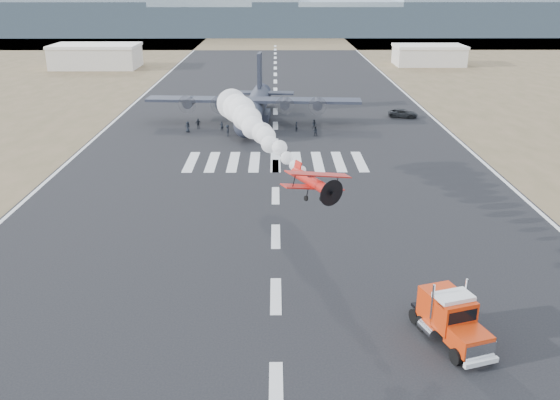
{
  "coord_description": "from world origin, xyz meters",
  "views": [
    {
      "loc": [
        0.01,
        -30.78,
        24.45
      ],
      "look_at": [
        0.43,
        23.78,
        4.0
      ],
      "focal_mm": 38.0,
      "sensor_mm": 36.0,
      "label": 1
    }
  ],
  "objects_px": {
    "aerobatic_biplane": "(313,182)",
    "crew_h": "(315,131)",
    "semi_truck": "(451,317)",
    "crew_c": "(227,130)",
    "hangar_right": "(429,55)",
    "support_vehicle": "(403,113)",
    "crew_a": "(296,126)",
    "crew_b": "(314,124)",
    "crew_e": "(188,127)",
    "crew_g": "(222,126)",
    "hangar_left": "(96,56)",
    "crew_d": "(198,124)",
    "crew_f": "(238,123)",
    "transport_aircraft": "(254,106)"
  },
  "relations": [
    {
      "from": "transport_aircraft",
      "to": "crew_g",
      "type": "height_order",
      "value": "transport_aircraft"
    },
    {
      "from": "crew_d",
      "to": "transport_aircraft",
      "type": "bearing_deg",
      "value": 9.8
    },
    {
      "from": "crew_g",
      "to": "semi_truck",
      "type": "bearing_deg",
      "value": 115.88
    },
    {
      "from": "support_vehicle",
      "to": "crew_h",
      "type": "xyz_separation_m",
      "value": [
        -17.35,
        -13.71,
        0.05
      ]
    },
    {
      "from": "semi_truck",
      "to": "transport_aircraft",
      "type": "relative_size",
      "value": 0.22
    },
    {
      "from": "crew_e",
      "to": "crew_h",
      "type": "bearing_deg",
      "value": -167.2
    },
    {
      "from": "support_vehicle",
      "to": "crew_f",
      "type": "bearing_deg",
      "value": 118.05
    },
    {
      "from": "hangar_right",
      "to": "support_vehicle",
      "type": "height_order",
      "value": "hangar_right"
    },
    {
      "from": "semi_truck",
      "to": "crew_c",
      "type": "relative_size",
      "value": 4.49
    },
    {
      "from": "crew_a",
      "to": "aerobatic_biplane",
      "type": "bearing_deg",
      "value": 14.34
    },
    {
      "from": "crew_a",
      "to": "crew_c",
      "type": "xyz_separation_m",
      "value": [
        -11.48,
        -3.22,
        0.11
      ]
    },
    {
      "from": "crew_a",
      "to": "crew_c",
      "type": "bearing_deg",
      "value": -59.35
    },
    {
      "from": "support_vehicle",
      "to": "transport_aircraft",
      "type": "bearing_deg",
      "value": 109.57
    },
    {
      "from": "crew_c",
      "to": "crew_d",
      "type": "distance_m",
      "value": 7.52
    },
    {
      "from": "semi_truck",
      "to": "crew_e",
      "type": "relative_size",
      "value": 4.55
    },
    {
      "from": "support_vehicle",
      "to": "aerobatic_biplane",
      "type": "bearing_deg",
      "value": 175.55
    },
    {
      "from": "crew_f",
      "to": "crew_d",
      "type": "bearing_deg",
      "value": 153.19
    },
    {
      "from": "crew_e",
      "to": "hangar_right",
      "type": "bearing_deg",
      "value": -106.81
    },
    {
      "from": "hangar_right",
      "to": "transport_aircraft",
      "type": "height_order",
      "value": "transport_aircraft"
    },
    {
      "from": "semi_truck",
      "to": "crew_a",
      "type": "height_order",
      "value": "semi_truck"
    },
    {
      "from": "aerobatic_biplane",
      "to": "crew_b",
      "type": "distance_m",
      "value": 57.23
    },
    {
      "from": "crew_g",
      "to": "crew_b",
      "type": "bearing_deg",
      "value": -168.55
    },
    {
      "from": "crew_e",
      "to": "crew_f",
      "type": "height_order",
      "value": "crew_e"
    },
    {
      "from": "crew_b",
      "to": "crew_h",
      "type": "xyz_separation_m",
      "value": [
        -0.16,
        -4.6,
        -0.03
      ]
    },
    {
      "from": "hangar_right",
      "to": "support_vehicle",
      "type": "relative_size",
      "value": 3.78
    },
    {
      "from": "hangar_left",
      "to": "crew_e",
      "type": "height_order",
      "value": "hangar_left"
    },
    {
      "from": "crew_a",
      "to": "crew_h",
      "type": "height_order",
      "value": "crew_a"
    },
    {
      "from": "hangar_right",
      "to": "crew_c",
      "type": "xyz_separation_m",
      "value": [
        -53.93,
        -85.26,
        -2.07
      ]
    },
    {
      "from": "crew_d",
      "to": "crew_h",
      "type": "height_order",
      "value": "crew_d"
    },
    {
      "from": "crew_a",
      "to": "support_vehicle",
      "type": "bearing_deg",
      "value": 132.46
    },
    {
      "from": "aerobatic_biplane",
      "to": "support_vehicle",
      "type": "xyz_separation_m",
      "value": [
        20.99,
        65.54,
        -8.8
      ]
    },
    {
      "from": "crew_f",
      "to": "crew_g",
      "type": "relative_size",
      "value": 0.93
    },
    {
      "from": "hangar_left",
      "to": "transport_aircraft",
      "type": "height_order",
      "value": "transport_aircraft"
    },
    {
      "from": "transport_aircraft",
      "to": "semi_truck",
      "type": "bearing_deg",
      "value": -72.93
    },
    {
      "from": "aerobatic_biplane",
      "to": "crew_h",
      "type": "distance_m",
      "value": 52.69
    },
    {
      "from": "semi_truck",
      "to": "crew_a",
      "type": "xyz_separation_m",
      "value": [
        -8.92,
        62.31,
        -1.0
      ]
    },
    {
      "from": "support_vehicle",
      "to": "crew_a",
      "type": "height_order",
      "value": "crew_a"
    },
    {
      "from": "crew_f",
      "to": "crew_c",
      "type": "bearing_deg",
      "value": -134.86
    },
    {
      "from": "aerobatic_biplane",
      "to": "crew_a",
      "type": "xyz_separation_m",
      "value": [
        0.62,
        54.95,
        -8.72
      ]
    },
    {
      "from": "semi_truck",
      "to": "aerobatic_biplane",
      "type": "height_order",
      "value": "aerobatic_biplane"
    },
    {
      "from": "aerobatic_biplane",
      "to": "crew_d",
      "type": "distance_m",
      "value": 59.82
    },
    {
      "from": "semi_truck",
      "to": "crew_h",
      "type": "distance_m",
      "value": 59.5
    },
    {
      "from": "crew_b",
      "to": "crew_e",
      "type": "relative_size",
      "value": 0.9
    },
    {
      "from": "support_vehicle",
      "to": "crew_f",
      "type": "xyz_separation_m",
      "value": [
        -30.52,
        -8.04,
        0.02
      ]
    },
    {
      "from": "crew_g",
      "to": "hangar_left",
      "type": "bearing_deg",
      "value": -54.06
    },
    {
      "from": "crew_c",
      "to": "crew_f",
      "type": "relative_size",
      "value": 1.21
    },
    {
      "from": "hangar_right",
      "to": "crew_a",
      "type": "distance_m",
      "value": 92.4
    },
    {
      "from": "crew_f",
      "to": "transport_aircraft",
      "type": "bearing_deg",
      "value": 28.52
    },
    {
      "from": "hangar_left",
      "to": "crew_h",
      "type": "bearing_deg",
      "value": -53.85
    },
    {
      "from": "crew_b",
      "to": "crew_f",
      "type": "xyz_separation_m",
      "value": [
        -13.34,
        1.07,
        -0.06
      ]
    }
  ]
}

